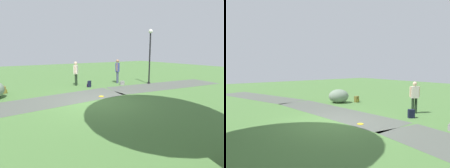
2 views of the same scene
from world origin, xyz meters
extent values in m
plane|color=#477037|center=(0.00, 0.00, 0.00)|extent=(48.00, 48.00, 0.00)
cube|color=#4E534B|center=(-6.03, -1.13, 0.00)|extent=(8.22, 3.22, 0.01)
cube|color=#4E534B|center=(1.93, -1.32, 0.00)|extent=(8.15, 2.86, 0.01)
cylinder|color=black|center=(-5.54, -2.29, 0.05)|extent=(0.20, 0.20, 0.10)
cylinder|color=black|center=(-5.54, -2.29, 1.76)|extent=(0.10, 0.10, 3.51)
sphere|color=white|center=(-5.54, -2.29, 3.65)|extent=(0.28, 0.28, 0.28)
cylinder|color=#404663|center=(-3.71, -3.66, 0.42)|extent=(0.13, 0.13, 0.83)
cylinder|color=#404663|center=(-3.83, -3.77, 0.42)|extent=(0.13, 0.13, 0.83)
cube|color=#3C4791|center=(-3.77, -3.71, 1.15)|extent=(0.42, 0.42, 0.63)
cylinder|color=#A47555|center=(-3.61, -3.56, 1.18)|extent=(0.08, 0.08, 0.56)
cylinder|color=#A47555|center=(-3.93, -3.87, 1.18)|extent=(0.08, 0.08, 0.56)
sphere|color=#A47555|center=(-3.77, -3.71, 1.60)|extent=(0.23, 0.23, 0.23)
cylinder|color=#1F2F1E|center=(-0.82, -4.38, 0.39)|extent=(0.13, 0.13, 0.79)
cylinder|color=#1F2F1E|center=(-0.91, -4.51, 0.39)|extent=(0.13, 0.13, 0.79)
cube|color=beige|center=(-0.87, -4.45, 1.08)|extent=(0.40, 0.43, 0.59)
cylinder|color=beige|center=(-0.74, -4.27, 1.11)|extent=(0.08, 0.08, 0.52)
cylinder|color=beige|center=(-0.99, -4.62, 1.11)|extent=(0.08, 0.08, 0.52)
sphere|color=beige|center=(-0.87, -4.45, 1.51)|extent=(0.21, 0.21, 0.21)
cube|color=gray|center=(-3.59, -2.87, 0.12)|extent=(0.33, 0.14, 0.24)
torus|color=gray|center=(-3.59, -2.87, 0.30)|extent=(0.29, 0.29, 0.02)
cube|color=brown|center=(3.45, -4.36, 0.20)|extent=(0.24, 0.31, 0.40)
cube|color=olive|center=(3.32, -4.38, 0.12)|extent=(0.09, 0.20, 0.18)
cube|color=black|center=(-1.39, -3.46, 0.20)|extent=(0.32, 0.34, 0.40)
cube|color=black|center=(-1.28, -3.54, 0.12)|extent=(0.16, 0.19, 0.18)
cylinder|color=gold|center=(-0.79, -0.82, 0.01)|extent=(0.27, 0.27, 0.02)
camera|label=1|loc=(3.83, 7.46, 2.40)|focal=30.01mm
camera|label=2|loc=(-7.48, 5.35, 2.45)|focal=35.62mm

